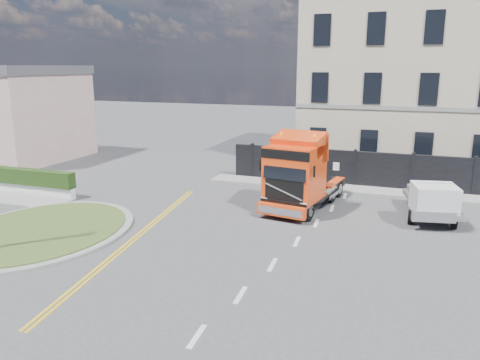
% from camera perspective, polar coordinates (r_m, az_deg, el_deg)
% --- Properties ---
extents(ground, '(120.00, 120.00, 0.00)m').
position_cam_1_polar(ground, '(19.38, -1.35, -6.04)').
color(ground, '#424244').
rests_on(ground, ground).
extents(traffic_island, '(6.80, 6.80, 0.17)m').
position_cam_1_polar(traffic_island, '(20.57, -23.18, -5.76)').
color(traffic_island, gray).
rests_on(traffic_island, ground).
extents(hedge_wall, '(8.00, 0.55, 1.35)m').
position_cam_1_polar(hedge_wall, '(27.58, -26.18, 0.13)').
color(hedge_wall, silver).
rests_on(hedge_wall, ground).
extents(seaside_bldg_pink, '(8.00, 8.00, 6.00)m').
position_cam_1_polar(seaside_bldg_pink, '(37.38, -25.89, 6.90)').
color(seaside_bldg_pink, beige).
rests_on(seaside_bldg_pink, ground).
extents(hoarding_fence, '(18.80, 0.25, 2.00)m').
position_cam_1_polar(hoarding_fence, '(26.58, 19.26, 0.88)').
color(hoarding_fence, black).
rests_on(hoarding_fence, ground).
extents(georgian_building, '(12.30, 10.30, 12.80)m').
position_cam_1_polar(georgian_building, '(33.51, 19.21, 11.64)').
color(georgian_building, '#BCB495').
rests_on(georgian_building, ground).
extents(pavement_far, '(20.00, 1.60, 0.12)m').
position_cam_1_polar(pavement_far, '(25.93, 17.84, -1.46)').
color(pavement_far, gray).
rests_on(pavement_far, ground).
extents(truck, '(3.10, 6.19, 3.55)m').
position_cam_1_polar(truck, '(21.74, 7.22, 0.41)').
color(truck, black).
rests_on(truck, ground).
extents(flatbed_pickup, '(2.54, 4.55, 1.78)m').
position_cam_1_polar(flatbed_pickup, '(21.55, 22.48, -2.39)').
color(flatbed_pickup, slate).
rests_on(flatbed_pickup, ground).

